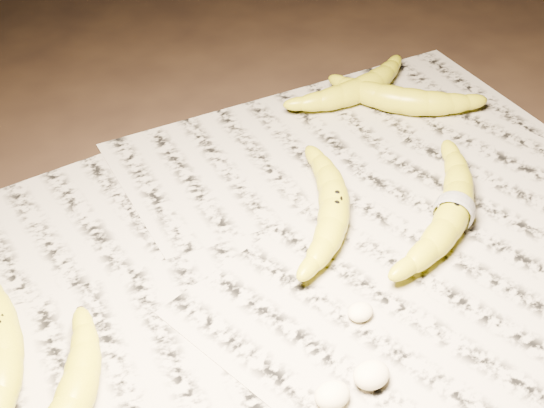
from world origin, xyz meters
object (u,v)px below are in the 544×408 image
banana_center (334,206)px  banana_upper_b (402,98)px  banana_taped (454,209)px  banana_upper_a (359,87)px  banana_left_b (70,405)px

banana_center → banana_upper_b: 0.25m
banana_taped → banana_upper_a: 0.28m
banana_center → banana_taped: (0.11, -0.07, 0.00)m
banana_taped → banana_upper_a: (0.06, 0.27, -0.00)m
banana_taped → banana_upper_a: size_ratio=1.23×
banana_taped → banana_upper_b: bearing=29.3°
banana_center → banana_left_b: bearing=142.1°
banana_taped → banana_upper_b: size_ratio=1.24×
banana_taped → banana_upper_a: banana_taped is taller
banana_center → banana_upper_a: (0.18, 0.20, -0.00)m
banana_left_b → banana_center: 0.36m
banana_center → banana_taped: size_ratio=0.87×
banana_center → banana_upper_a: bearing=-6.5°
banana_center → banana_upper_a: same height
banana_upper_b → banana_upper_a: bearing=168.6°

